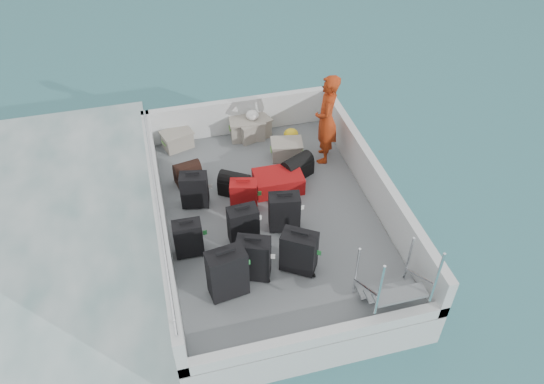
{
  "coord_description": "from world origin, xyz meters",
  "views": [
    {
      "loc": [
        -1.53,
        -5.97,
        6.6
      ],
      "look_at": [
        0.05,
        0.11,
        1.0
      ],
      "focal_mm": 35.0,
      "sensor_mm": 36.0,
      "label": 1
    }
  ],
  "objects_px": {
    "suitcase_2": "(195,190)",
    "suitcase_5": "(244,197)",
    "suitcase_6": "(299,252)",
    "suitcase_4": "(243,225)",
    "crate_1": "(247,128)",
    "suitcase_1": "(188,239)",
    "crate_2": "(253,128)",
    "crate_3": "(287,150)",
    "suitcase_7": "(284,212)",
    "suitcase_0": "(227,274)",
    "suitcase_8": "(278,182)",
    "suitcase_3": "(253,259)",
    "crate_0": "(178,140)",
    "passenger": "(326,120)"
  },
  "relations": [
    {
      "from": "crate_1",
      "to": "suitcase_6",
      "type": "bearing_deg",
      "value": -89.96
    },
    {
      "from": "suitcase_4",
      "to": "crate_1",
      "type": "bearing_deg",
      "value": 72.72
    },
    {
      "from": "suitcase_1",
      "to": "suitcase_6",
      "type": "relative_size",
      "value": 0.91
    },
    {
      "from": "suitcase_0",
      "to": "suitcase_4",
      "type": "distance_m",
      "value": 1.01
    },
    {
      "from": "suitcase_3",
      "to": "passenger",
      "type": "height_order",
      "value": "passenger"
    },
    {
      "from": "suitcase_6",
      "to": "suitcase_5",
      "type": "bearing_deg",
      "value": 142.25
    },
    {
      "from": "suitcase_3",
      "to": "suitcase_5",
      "type": "distance_m",
      "value": 1.38
    },
    {
      "from": "suitcase_3",
      "to": "suitcase_5",
      "type": "height_order",
      "value": "suitcase_3"
    },
    {
      "from": "suitcase_2",
      "to": "suitcase_5",
      "type": "bearing_deg",
      "value": -12.06
    },
    {
      "from": "suitcase_2",
      "to": "suitcase_8",
      "type": "bearing_deg",
      "value": 13.55
    },
    {
      "from": "crate_0",
      "to": "suitcase_4",
      "type": "bearing_deg",
      "value": -75.58
    },
    {
      "from": "suitcase_5",
      "to": "suitcase_8",
      "type": "height_order",
      "value": "suitcase_5"
    },
    {
      "from": "suitcase_4",
      "to": "suitcase_7",
      "type": "relative_size",
      "value": 0.99
    },
    {
      "from": "suitcase_0",
      "to": "crate_2",
      "type": "distance_m",
      "value": 3.74
    },
    {
      "from": "crate_0",
      "to": "passenger",
      "type": "distance_m",
      "value": 2.8
    },
    {
      "from": "suitcase_4",
      "to": "suitcase_6",
      "type": "xyz_separation_m",
      "value": [
        0.65,
        -0.74,
        0.02
      ]
    },
    {
      "from": "suitcase_3",
      "to": "suitcase_5",
      "type": "relative_size",
      "value": 1.21
    },
    {
      "from": "crate_0",
      "to": "passenger",
      "type": "xyz_separation_m",
      "value": [
        2.53,
        -1.0,
        0.68
      ]
    },
    {
      "from": "suitcase_7",
      "to": "crate_3",
      "type": "relative_size",
      "value": 1.26
    },
    {
      "from": "suitcase_3",
      "to": "suitcase_8",
      "type": "bearing_deg",
      "value": 86.42
    },
    {
      "from": "suitcase_8",
      "to": "crate_1",
      "type": "height_order",
      "value": "crate_1"
    },
    {
      "from": "suitcase_4",
      "to": "suitcase_7",
      "type": "height_order",
      "value": "suitcase_7"
    },
    {
      "from": "suitcase_4",
      "to": "suitcase_8",
      "type": "xyz_separation_m",
      "value": [
        0.82,
        1.03,
        -0.17
      ]
    },
    {
      "from": "suitcase_5",
      "to": "suitcase_6",
      "type": "distance_m",
      "value": 1.48
    },
    {
      "from": "suitcase_8",
      "to": "crate_1",
      "type": "distance_m",
      "value": 1.63
    },
    {
      "from": "crate_0",
      "to": "crate_3",
      "type": "xyz_separation_m",
      "value": [
        1.88,
        -0.81,
        0.0
      ]
    },
    {
      "from": "suitcase_6",
      "to": "crate_0",
      "type": "xyz_separation_m",
      "value": [
        -1.33,
        3.39,
        -0.19
      ]
    },
    {
      "from": "suitcase_2",
      "to": "suitcase_6",
      "type": "xyz_separation_m",
      "value": [
        1.24,
        -1.72,
        0.03
      ]
    },
    {
      "from": "suitcase_1",
      "to": "suitcase_7",
      "type": "height_order",
      "value": "suitcase_7"
    },
    {
      "from": "suitcase_0",
      "to": "suitcase_1",
      "type": "bearing_deg",
      "value": 107.35
    },
    {
      "from": "suitcase_3",
      "to": "suitcase_7",
      "type": "bearing_deg",
      "value": 72.36
    },
    {
      "from": "suitcase_7",
      "to": "suitcase_8",
      "type": "relative_size",
      "value": 0.82
    },
    {
      "from": "suitcase_8",
      "to": "crate_0",
      "type": "relative_size",
      "value": 1.57
    },
    {
      "from": "crate_0",
      "to": "crate_3",
      "type": "distance_m",
      "value": 2.04
    },
    {
      "from": "suitcase_6",
      "to": "crate_0",
      "type": "height_order",
      "value": "suitcase_6"
    },
    {
      "from": "suitcase_8",
      "to": "crate_2",
      "type": "height_order",
      "value": "crate_2"
    },
    {
      "from": "crate_1",
      "to": "crate_0",
      "type": "bearing_deg",
      "value": 180.0
    },
    {
      "from": "suitcase_7",
      "to": "passenger",
      "type": "xyz_separation_m",
      "value": [
        1.18,
        1.54,
        0.5
      ]
    },
    {
      "from": "suitcase_5",
      "to": "suitcase_7",
      "type": "xyz_separation_m",
      "value": [
        0.52,
        -0.55,
        0.03
      ]
    },
    {
      "from": "suitcase_1",
      "to": "crate_0",
      "type": "relative_size",
      "value": 1.22
    },
    {
      "from": "suitcase_3",
      "to": "crate_3",
      "type": "distance_m",
      "value": 2.82
    },
    {
      "from": "suitcase_1",
      "to": "crate_2",
      "type": "distance_m",
      "value": 3.12
    },
    {
      "from": "suitcase_4",
      "to": "crate_3",
      "type": "xyz_separation_m",
      "value": [
        1.2,
        1.84,
        -0.17
      ]
    },
    {
      "from": "suitcase_0",
      "to": "suitcase_6",
      "type": "distance_m",
      "value": 1.08
    },
    {
      "from": "suitcase_0",
      "to": "suitcase_6",
      "type": "bearing_deg",
      "value": 1.22
    },
    {
      "from": "suitcase_2",
      "to": "crate_1",
      "type": "relative_size",
      "value": 1.0
    },
    {
      "from": "suitcase_6",
      "to": "suitcase_3",
      "type": "bearing_deg",
      "value": -150.02
    },
    {
      "from": "crate_0",
      "to": "suitcase_3",
      "type": "bearing_deg",
      "value": -78.61
    },
    {
      "from": "crate_3",
      "to": "passenger",
      "type": "distance_m",
      "value": 0.96
    },
    {
      "from": "suitcase_8",
      "to": "crate_3",
      "type": "xyz_separation_m",
      "value": [
        0.37,
        0.81,
        -0.0
      ]
    }
  ]
}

